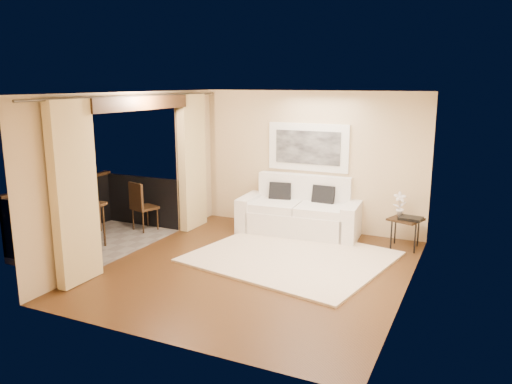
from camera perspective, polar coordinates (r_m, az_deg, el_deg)
The scene contains 18 objects.
floor at distance 7.89m, azimuth 0.07°, elevation -8.76°, with size 5.00×5.00×0.00m, color #4F3117.
room_shell at distance 8.48m, azimuth -13.29°, elevation 9.87°, with size 5.00×6.40×5.00m.
balcony at distance 9.63m, azimuth -18.12°, elevation -4.33°, with size 1.81×2.60×1.17m.
curtains at distance 8.60m, azimuth -12.79°, elevation 1.97°, with size 0.16×4.80×2.64m.
artwork at distance 9.74m, azimuth 5.97°, elevation 5.10°, with size 1.62×0.07×0.92m.
rug at distance 8.37m, azimuth 4.01°, elevation -7.39°, with size 2.97×2.59×0.04m, color #F1DFC2.
sofa at distance 9.64m, azimuth 5.06°, elevation -2.43°, with size 2.34×1.13×1.09m.
side_table at distance 9.06m, azimuth 16.73°, elevation -3.26°, with size 0.63×0.63×0.54m.
tray at distance 8.97m, azimuth 17.27°, elevation -2.89°, with size 0.38×0.28×0.05m, color black.
orchid at distance 9.12m, azimuth 16.11°, elevation -1.32°, with size 0.23×0.15×0.43m, color white.
bistro_table at distance 9.13m, azimuth -19.54°, elevation -1.83°, with size 0.73×0.73×0.80m.
balcony_chair_far at distance 9.94m, azimuth -13.09°, elevation -1.22°, with size 0.53×0.53×0.97m.
balcony_chair_near at distance 8.89m, azimuth -18.54°, elevation -3.42°, with size 0.47×0.47×0.91m.
ice_bucket at distance 9.21m, azimuth -19.78°, elevation -0.57°, with size 0.18×0.18×0.20m, color silver.
candle at distance 9.14m, azimuth -18.86°, elevation -1.02°, with size 0.06×0.06×0.07m, color red.
vase at distance 9.00m, azimuth -20.49°, elevation -0.98°, with size 0.04×0.04×0.18m, color silver.
glass_a at distance 8.94m, azimuth -19.58°, elevation -1.20°, with size 0.06×0.06×0.12m, color silver.
glass_b at distance 8.98m, azimuth -18.50°, elevation -1.06°, with size 0.06×0.06×0.12m, color silver.
Camera 1 is at (3.10, -6.67, 2.85)m, focal length 35.00 mm.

